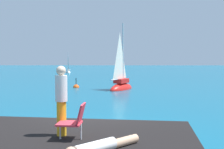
% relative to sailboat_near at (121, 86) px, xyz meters
% --- Properties ---
extents(ground_plane, '(160.00, 160.00, 0.00)m').
position_rel_sailboat_near_xyz_m(ground_plane, '(-1.21, -14.26, -0.33)').
color(ground_plane, '#0F5675').
extents(sailboat_near, '(2.54, 3.34, 6.12)m').
position_rel_sailboat_near_xyz_m(sailboat_near, '(0.00, 0.00, 0.00)').
color(sailboat_near, red).
rests_on(sailboat_near, ground).
extents(sailboat_far, '(1.27, 2.17, 3.91)m').
position_rel_sailboat_near_xyz_m(sailboat_far, '(-8.57, 24.43, -0.12)').
color(sailboat_far, white).
rests_on(sailboat_far, ground).
extents(person_sunbather, '(1.39, 1.29, 0.25)m').
position_rel_sailboat_near_xyz_m(person_sunbather, '(-0.68, -18.61, 0.72)').
color(person_sunbather, white).
rests_on(person_sunbather, shore_ledge).
extents(person_standing, '(0.28, 0.28, 1.62)m').
position_rel_sailboat_near_xyz_m(person_standing, '(-1.65, -17.43, 1.47)').
color(person_standing, gold).
rests_on(person_standing, shore_ledge).
extents(beach_chair, '(0.63, 0.52, 0.80)m').
position_rel_sailboat_near_xyz_m(beach_chair, '(-1.30, -17.75, 1.05)').
color(beach_chair, '#E03342').
rests_on(beach_chair, shore_ledge).
extents(marker_buoy, '(0.56, 0.56, 1.13)m').
position_rel_sailboat_near_xyz_m(marker_buoy, '(-4.00, 1.47, -0.33)').
color(marker_buoy, '#EA5114').
rests_on(marker_buoy, ground).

